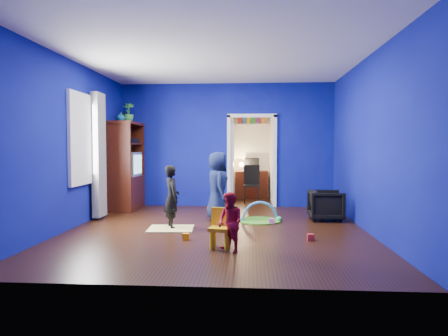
# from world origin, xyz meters

# --- Properties ---
(floor) EXTENTS (5.00, 5.50, 0.01)m
(floor) POSITION_xyz_m (0.00, 0.00, 0.00)
(floor) COLOR black
(floor) RESTS_ON ground
(ceiling) EXTENTS (5.00, 5.50, 0.01)m
(ceiling) POSITION_xyz_m (0.00, 0.00, 2.90)
(ceiling) COLOR white
(ceiling) RESTS_ON wall_back
(wall_back) EXTENTS (5.00, 0.02, 2.90)m
(wall_back) POSITION_xyz_m (0.00, 2.75, 1.45)
(wall_back) COLOR navy
(wall_back) RESTS_ON floor
(wall_front) EXTENTS (5.00, 0.02, 2.90)m
(wall_front) POSITION_xyz_m (0.00, -2.75, 1.45)
(wall_front) COLOR navy
(wall_front) RESTS_ON floor
(wall_left) EXTENTS (0.02, 5.50, 2.90)m
(wall_left) POSITION_xyz_m (-2.50, 0.00, 1.45)
(wall_left) COLOR navy
(wall_left) RESTS_ON floor
(wall_right) EXTENTS (0.02, 5.50, 2.90)m
(wall_right) POSITION_xyz_m (2.50, 0.00, 1.45)
(wall_right) COLOR navy
(wall_right) RESTS_ON floor
(alcove) EXTENTS (1.00, 1.75, 2.50)m
(alcove) POSITION_xyz_m (0.60, 3.62, 1.25)
(alcove) COLOR silver
(alcove) RESTS_ON floor
(armchair) EXTENTS (0.64, 0.62, 0.58)m
(armchair) POSITION_xyz_m (2.02, 1.07, 0.29)
(armchair) COLOR black
(armchair) RESTS_ON floor
(child_black) EXTENTS (0.41, 0.47, 1.10)m
(child_black) POSITION_xyz_m (-0.77, 0.07, 0.55)
(child_black) COLOR black
(child_black) RESTS_ON floor
(child_navy) EXTENTS (0.55, 0.72, 1.31)m
(child_navy) POSITION_xyz_m (-0.05, 0.91, 0.66)
(child_navy) COLOR #0E1534
(child_navy) RESTS_ON floor
(toddler_red) EXTENTS (0.48, 0.49, 0.80)m
(toddler_red) POSITION_xyz_m (0.31, -1.39, 0.40)
(toddler_red) COLOR red
(toddler_red) RESTS_ON floor
(vase) EXTENTS (0.23, 0.23, 0.20)m
(vase) POSITION_xyz_m (-2.22, 1.80, 2.06)
(vase) COLOR #0B495C
(vase) RESTS_ON tv_armoire
(potted_plant) EXTENTS (0.28, 0.28, 0.46)m
(potted_plant) POSITION_xyz_m (-2.22, 2.32, 2.19)
(potted_plant) COLOR green
(potted_plant) RESTS_ON tv_armoire
(tv_armoire) EXTENTS (0.58, 1.14, 1.96)m
(tv_armoire) POSITION_xyz_m (-2.22, 2.10, 0.98)
(tv_armoire) COLOR #3F180A
(tv_armoire) RESTS_ON floor
(crt_tv) EXTENTS (0.46, 0.70, 0.54)m
(crt_tv) POSITION_xyz_m (-2.18, 2.10, 1.02)
(crt_tv) COLOR silver
(crt_tv) RESTS_ON tv_armoire
(yellow_blanket) EXTENTS (0.79, 0.65, 0.03)m
(yellow_blanket) POSITION_xyz_m (-0.77, -0.03, 0.01)
(yellow_blanket) COLOR #F2E07A
(yellow_blanket) RESTS_ON floor
(hopper_ball) EXTENTS (0.35, 0.35, 0.35)m
(hopper_ball) POSITION_xyz_m (-0.10, 1.16, 0.18)
(hopper_ball) COLOR yellow
(hopper_ball) RESTS_ON floor
(kid_chair) EXTENTS (0.33, 0.33, 0.50)m
(kid_chair) POSITION_xyz_m (0.16, -1.19, 0.25)
(kid_chair) COLOR yellow
(kid_chair) RESTS_ON floor
(play_mat) EXTENTS (0.81, 0.81, 0.02)m
(play_mat) POSITION_xyz_m (0.75, 0.88, 0.01)
(play_mat) COLOR #3B8F20
(play_mat) RESTS_ON floor
(toy_arch) EXTENTS (0.72, 0.23, 0.73)m
(toy_arch) POSITION_xyz_m (0.75, 0.88, 0.02)
(toy_arch) COLOR #3F8CD8
(toy_arch) RESTS_ON floor
(window_left) EXTENTS (0.03, 0.95, 1.55)m
(window_left) POSITION_xyz_m (-2.48, 0.35, 1.55)
(window_left) COLOR white
(window_left) RESTS_ON wall_left
(curtain) EXTENTS (0.14, 0.42, 2.40)m
(curtain) POSITION_xyz_m (-2.37, 0.90, 1.25)
(curtain) COLOR slate
(curtain) RESTS_ON floor
(doorway) EXTENTS (1.16, 0.10, 2.10)m
(doorway) POSITION_xyz_m (0.60, 2.75, 1.05)
(doorway) COLOR white
(doorway) RESTS_ON floor
(study_desk) EXTENTS (0.88, 0.44, 0.75)m
(study_desk) POSITION_xyz_m (0.60, 4.26, 0.38)
(study_desk) COLOR #3D140A
(study_desk) RESTS_ON floor
(desk_monitor) EXTENTS (0.40, 0.05, 0.32)m
(desk_monitor) POSITION_xyz_m (0.60, 4.38, 0.95)
(desk_monitor) COLOR black
(desk_monitor) RESTS_ON study_desk
(desk_lamp) EXTENTS (0.14, 0.14, 0.14)m
(desk_lamp) POSITION_xyz_m (0.32, 4.32, 0.93)
(desk_lamp) COLOR #FFD88C
(desk_lamp) RESTS_ON study_desk
(folding_chair) EXTENTS (0.40, 0.40, 0.92)m
(folding_chair) POSITION_xyz_m (0.60, 3.30, 0.46)
(folding_chair) COLOR black
(folding_chair) RESTS_ON floor
(book_shelf) EXTENTS (0.88, 0.24, 0.04)m
(book_shelf) POSITION_xyz_m (0.60, 4.37, 2.02)
(book_shelf) COLOR white
(book_shelf) RESTS_ON study_desk
(toy_0) EXTENTS (0.10, 0.08, 0.10)m
(toy_0) POSITION_xyz_m (1.48, -0.66, 0.05)
(toy_0) COLOR red
(toy_0) RESTS_ON floor
(toy_1) EXTENTS (0.11, 0.11, 0.11)m
(toy_1) POSITION_xyz_m (1.99, 1.29, 0.06)
(toy_1) COLOR #25A3D5
(toy_1) RESTS_ON floor
(toy_2) EXTENTS (0.10, 0.08, 0.10)m
(toy_2) POSITION_xyz_m (-0.40, -0.74, 0.05)
(toy_2) COLOR orange
(toy_2) RESTS_ON floor
(toy_3) EXTENTS (0.11, 0.11, 0.11)m
(toy_3) POSITION_xyz_m (1.11, 0.84, 0.06)
(toy_3) COLOR green
(toy_3) RESTS_ON floor
(toy_4) EXTENTS (0.10, 0.08, 0.10)m
(toy_4) POSITION_xyz_m (0.96, 0.59, 0.05)
(toy_4) COLOR #DE53BE
(toy_4) RESTS_ON floor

